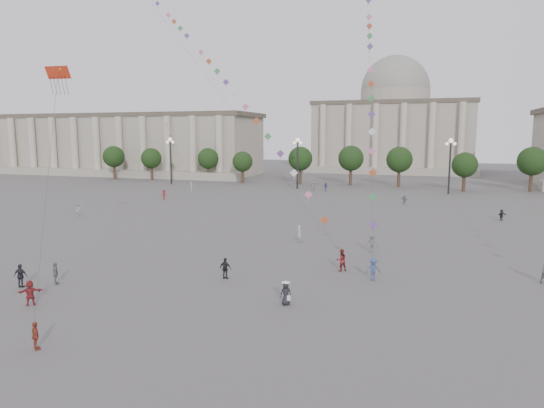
% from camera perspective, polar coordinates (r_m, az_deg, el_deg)
% --- Properties ---
extents(ground, '(360.00, 360.00, 0.00)m').
position_cam_1_polar(ground, '(32.51, -3.87, -12.37)').
color(ground, '#514F4D').
rests_on(ground, ground).
extents(hall_west, '(84.00, 26.22, 17.20)m').
position_cam_1_polar(hall_west, '(149.64, -17.33, 6.71)').
color(hall_west, '#A29A88').
rests_on(hall_west, ground).
extents(hall_central, '(48.30, 34.30, 35.50)m').
position_cam_1_polar(hall_central, '(157.85, 14.11, 9.00)').
color(hall_central, '#A29A88').
rests_on(hall_central, ground).
extents(tree_row, '(137.12, 5.12, 8.00)m').
position_cam_1_polar(tree_row, '(106.98, 11.96, 4.82)').
color(tree_row, '#38291C').
rests_on(tree_row, ground).
extents(lamp_post_far_west, '(2.00, 0.90, 10.65)m').
position_cam_1_polar(lamp_post_far_west, '(113.34, -11.86, 5.99)').
color(lamp_post_far_west, '#262628').
rests_on(lamp_post_far_west, ground).
extents(lamp_post_mid_west, '(2.00, 0.90, 10.65)m').
position_cam_1_polar(lamp_post_mid_west, '(101.78, 3.03, 5.92)').
color(lamp_post_mid_west, '#262628').
rests_on(lamp_post_mid_west, ground).
extents(lamp_post_mid_east, '(2.00, 0.90, 10.65)m').
position_cam_1_polar(lamp_post_mid_east, '(98.34, 20.23, 5.35)').
color(lamp_post_mid_east, '#262628').
rests_on(lamp_post_mid_east, ground).
extents(person_crowd_0, '(1.02, 0.95, 1.69)m').
position_cam_1_polar(person_crowd_0, '(98.81, 6.33, 2.03)').
color(person_crowd_0, '#38407E').
rests_on(person_crowd_0, ground).
extents(person_crowd_1, '(1.05, 1.01, 1.72)m').
position_cam_1_polar(person_crowd_1, '(73.36, -21.84, -0.65)').
color(person_crowd_1, silver).
rests_on(person_crowd_1, ground).
extents(person_crowd_2, '(1.19, 1.34, 1.80)m').
position_cam_1_polar(person_crowd_2, '(86.73, -12.59, 1.06)').
color(person_crowd_2, maroon).
rests_on(person_crowd_2, ground).
extents(person_crowd_4, '(1.60, 1.51, 1.80)m').
position_cam_1_polar(person_crowd_4, '(99.09, 4.83, 2.10)').
color(person_crowd_4, '#B0AFAB').
rests_on(person_crowd_4, ground).
extents(person_crowd_6, '(1.34, 0.93, 1.91)m').
position_cam_1_polar(person_crowd_6, '(48.03, 11.67, -4.54)').
color(person_crowd_6, '#5E5E63').
rests_on(person_crowd_6, ground).
extents(person_crowd_9, '(1.34, 1.25, 1.50)m').
position_cam_1_polar(person_crowd_9, '(71.42, 25.40, -1.17)').
color(person_crowd_9, black).
rests_on(person_crowd_9, ground).
extents(person_crowd_10, '(0.65, 0.78, 1.82)m').
position_cam_1_polar(person_crowd_10, '(98.92, -9.45, 2.01)').
color(person_crowd_10, silver).
rests_on(person_crowd_10, ground).
extents(person_crowd_12, '(1.42, 1.13, 1.51)m').
position_cam_1_polar(person_crowd_12, '(82.52, 15.32, 0.50)').
color(person_crowd_12, slate).
rests_on(person_crowd_12, ground).
extents(person_crowd_13, '(0.69, 0.73, 1.68)m').
position_cam_1_polar(person_crowd_13, '(52.23, 3.24, -3.48)').
color(person_crowd_13, beige).
rests_on(person_crowd_13, ground).
extents(tourist_0, '(0.97, 0.82, 1.56)m').
position_cam_1_polar(tourist_0, '(29.56, -26.06, -13.76)').
color(tourist_0, brown).
rests_on(tourist_0, ground).
extents(tourist_1, '(1.02, 0.48, 1.70)m').
position_cam_1_polar(tourist_1, '(39.01, -5.50, -7.55)').
color(tourist_1, black).
rests_on(tourist_1, ground).
extents(tourist_2, '(1.56, 1.41, 1.72)m').
position_cam_1_polar(tourist_2, '(36.85, -26.57, -9.33)').
color(tourist_2, maroon).
rests_on(tourist_2, ground).
extents(tourist_3, '(1.04, 0.98, 1.73)m').
position_cam_1_polar(tourist_3, '(40.93, -24.12, -7.47)').
color(tourist_3, slate).
rests_on(tourist_3, ground).
extents(tourist_4, '(1.11, 0.60, 1.81)m').
position_cam_1_polar(tourist_4, '(41.24, -27.46, -7.51)').
color(tourist_4, '#222228').
rests_on(tourist_4, ground).
extents(kite_flyer_0, '(1.16, 1.10, 1.88)m').
position_cam_1_polar(kite_flyer_0, '(41.38, 8.15, -6.54)').
color(kite_flyer_0, maroon).
rests_on(kite_flyer_0, ground).
extents(kite_flyer_1, '(1.34, 1.07, 1.81)m').
position_cam_1_polar(kite_flyer_1, '(39.20, 11.83, -7.52)').
color(kite_flyer_1, '#354977').
rests_on(kite_flyer_1, ground).
extents(hat_person, '(0.93, 0.85, 1.69)m').
position_cam_1_polar(hat_person, '(33.15, 1.64, -10.39)').
color(hat_person, black).
rests_on(hat_person, ground).
extents(dragon_kite, '(6.53, 7.91, 23.87)m').
position_cam_1_polar(dragon_kite, '(45.93, -23.84, 12.93)').
color(dragon_kite, red).
rests_on(dragon_kite, ground).
extents(kite_train_west, '(44.89, 38.66, 71.87)m').
position_cam_1_polar(kite_train_west, '(68.44, -9.15, 17.56)').
color(kite_train_west, '#3F3F3F').
rests_on(kite_train_west, ground).
extents(kite_train_mid, '(9.66, 55.89, 75.38)m').
position_cam_1_polar(kite_train_mid, '(69.70, 11.28, 21.79)').
color(kite_train_mid, '#3F3F3F').
rests_on(kite_train_mid, ground).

